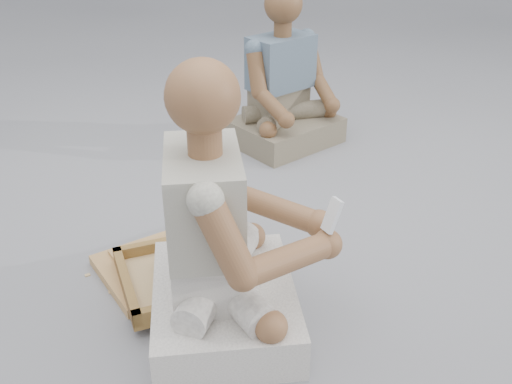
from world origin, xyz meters
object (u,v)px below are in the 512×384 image
carved_panel (179,260)px  craftsman (221,246)px  companion (284,94)px  tool_tray (194,273)px

carved_panel → craftsman: craftsman is taller
carved_panel → craftsman: (0.02, -0.38, 0.29)m
craftsman → companion: 1.55m
carved_panel → tool_tray: bearing=-88.8°
craftsman → carved_panel: bearing=-157.2°
carved_panel → tool_tray: 0.16m
tool_tray → craftsman: size_ratio=0.61×
carved_panel → tool_tray: tool_tray is taller
carved_panel → companion: companion is taller
tool_tray → carved_panel: bearing=91.2°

